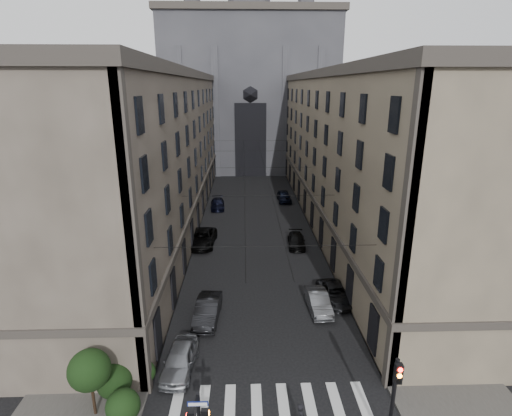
{
  "coord_description": "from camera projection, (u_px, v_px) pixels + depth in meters",
  "views": [
    {
      "loc": [
        -1.35,
        -13.13,
        17.14
      ],
      "look_at": [
        -0.54,
        12.8,
        9.15
      ],
      "focal_mm": 28.0,
      "sensor_mm": 36.0,
      "label": 1
    }
  ],
  "objects": [
    {
      "name": "sidewalk_left",
      "position": [
        174.0,
        223.0,
        51.68
      ],
      "size": [
        7.0,
        80.0,
        0.15
      ],
      "primitive_type": "cube",
      "color": "#383533",
      "rests_on": "ground"
    },
    {
      "name": "car_left_near",
      "position": [
        180.0,
        359.0,
        24.88
      ],
      "size": [
        2.2,
        4.71,
        1.56
      ],
      "primitive_type": "imported",
      "rotation": [
        0.0,
        0.0,
        -0.08
      ],
      "color": "gray",
      "rests_on": "ground"
    },
    {
      "name": "building_right",
      "position": [
        362.0,
        151.0,
        49.67
      ],
      "size": [
        13.6,
        60.6,
        18.85
      ],
      "color": "brown",
      "rests_on": "ground"
    },
    {
      "name": "tram_wires",
      "position": [
        255.0,
        169.0,
        49.53
      ],
      "size": [
        14.0,
        60.0,
        0.43
      ],
      "color": "black",
      "rests_on": "ground"
    },
    {
      "name": "traffic_light_right",
      "position": [
        394.0,
        395.0,
        18.66
      ],
      "size": [
        0.34,
        0.5,
        5.2
      ],
      "color": "black",
      "rests_on": "ground"
    },
    {
      "name": "sidewalk_right",
      "position": [
        335.0,
        221.0,
        52.31
      ],
      "size": [
        7.0,
        80.0,
        0.15
      ],
      "primitive_type": "cube",
      "color": "#383533",
      "rests_on": "ground"
    },
    {
      "name": "car_left_far",
      "position": [
        218.0,
        204.0,
        57.82
      ],
      "size": [
        2.21,
        4.86,
        1.38
      ],
      "primitive_type": "imported",
      "rotation": [
        0.0,
        0.0,
        0.06
      ],
      "color": "black",
      "rests_on": "ground"
    },
    {
      "name": "zebra_crossing",
      "position": [
        270.0,
        404.0,
        22.4
      ],
      "size": [
        11.0,
        3.2,
        0.01
      ],
      "primitive_type": "cube",
      "color": "beige",
      "rests_on": "ground"
    },
    {
      "name": "car_left_midnear",
      "position": [
        208.0,
        310.0,
        30.29
      ],
      "size": [
        2.04,
        4.99,
        1.61
      ],
      "primitive_type": "imported",
      "rotation": [
        0.0,
        0.0,
        -0.07
      ],
      "color": "black",
      "rests_on": "ground"
    },
    {
      "name": "shrub_cluster",
      "position": [
        110.0,
        381.0,
        21.62
      ],
      "size": [
        3.9,
        4.4,
        3.9
      ],
      "color": "black",
      "rests_on": "sidewalk_left"
    },
    {
      "name": "gothic_tower",
      "position": [
        249.0,
        82.0,
        83.99
      ],
      "size": [
        35.0,
        23.0,
        58.0
      ],
      "color": "#2D2D33",
      "rests_on": "ground"
    },
    {
      "name": "car_right_near",
      "position": [
        318.0,
        302.0,
        31.64
      ],
      "size": [
        1.78,
        4.51,
        1.46
      ],
      "primitive_type": "imported",
      "rotation": [
        0.0,
        0.0,
        0.05
      ],
      "color": "slate",
      "rests_on": "ground"
    },
    {
      "name": "car_right_midfar",
      "position": [
        296.0,
        241.0,
        44.23
      ],
      "size": [
        2.1,
        4.58,
        1.3
      ],
      "primitive_type": "imported",
      "rotation": [
        0.0,
        0.0,
        -0.07
      ],
      "color": "black",
      "rests_on": "ground"
    },
    {
      "name": "building_left",
      "position": [
        145.0,
        152.0,
        48.87
      ],
      "size": [
        13.6,
        60.6,
        18.85
      ],
      "color": "#463F36",
      "rests_on": "ground"
    },
    {
      "name": "car_left_midfar",
      "position": [
        202.0,
        238.0,
        44.48
      ],
      "size": [
        3.08,
        6.07,
        1.65
      ],
      "primitive_type": "imported",
      "rotation": [
        0.0,
        0.0,
        -0.06
      ],
      "color": "black",
      "rests_on": "ground"
    },
    {
      "name": "car_right_far",
      "position": [
        284.0,
        196.0,
        61.36
      ],
      "size": [
        2.01,
        4.77,
        1.61
      ],
      "primitive_type": "imported",
      "rotation": [
        0.0,
        0.0,
        0.02
      ],
      "color": "black",
      "rests_on": "ground"
    },
    {
      "name": "car_right_midnear",
      "position": [
        335.0,
        294.0,
        32.99
      ],
      "size": [
        2.61,
        4.9,
        1.31
      ],
      "primitive_type": "imported",
      "rotation": [
        0.0,
        0.0,
        0.09
      ],
      "color": "black",
      "rests_on": "ground"
    }
  ]
}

